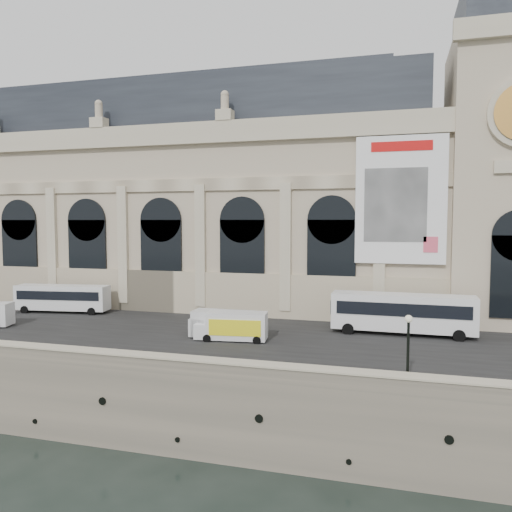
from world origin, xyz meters
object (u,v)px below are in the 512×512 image
Objects in this scene: bus_left at (62,297)px; box_truck at (233,326)px; bus_right at (402,312)px; lamp_right at (408,352)px; van_c at (219,324)px.

bus_left is 1.69× the size of box_truck.
bus_left is at bearing 178.43° from bus_right.
bus_right is at bearing 23.78° from box_truck.
lamp_right reaches higher than bus_left.
bus_right is (38.59, -1.06, 0.35)m from bus_left.
box_truck is at bearing -19.12° from van_c.
lamp_right is at bearing -31.55° from box_truck.
bus_right is 1.98× the size of box_truck.
bus_left is 38.60m from bus_right.
box_truck is at bearing -156.22° from bus_right.
lamp_right is (0.20, -15.76, 0.21)m from bus_right.
lamp_right reaches higher than van_c.
bus_right is at bearing -1.57° from bus_left.
bus_left is 1.95× the size of van_c.
van_c is at bearing 160.88° from box_truck.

